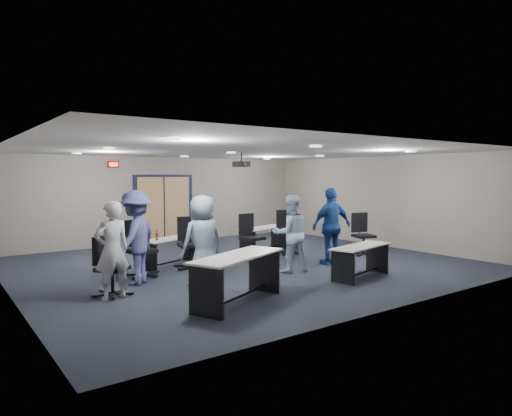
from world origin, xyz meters
TOP-DOWN VIEW (x-y plane):
  - floor at (0.00, 0.00)m, footprint 10.00×10.00m
  - back_wall at (0.00, 4.50)m, footprint 10.00×0.04m
  - front_wall at (0.00, -4.50)m, footprint 10.00×0.04m
  - left_wall at (-5.00, 0.00)m, footprint 0.04×9.00m
  - right_wall at (5.00, 0.00)m, footprint 0.04×9.00m
  - ceiling at (0.00, 0.00)m, footprint 10.00×9.00m
  - double_door at (0.00, 4.46)m, footprint 2.00×0.07m
  - exit_sign at (-1.60, 4.44)m, footprint 0.32×0.07m
  - ceiling_projector at (0.30, 0.50)m, footprint 0.35×0.32m
  - ceiling_can_lights at (0.00, 0.25)m, footprint 6.24×5.74m
  - table_front_left at (-1.99, -2.78)m, footprint 2.09×1.41m
  - table_front_right at (1.14, -2.68)m, footprint 1.73×0.90m
  - table_back_left at (-1.52, 0.79)m, footprint 1.70×1.11m
  - table_back_right at (1.48, 1.13)m, footprint 1.77×1.04m
  - chair_back_a at (-2.51, 0.09)m, footprint 0.85×0.85m
  - chair_back_b at (-1.29, 0.23)m, footprint 0.89×0.89m
  - chair_back_c at (0.58, 0.42)m, footprint 0.80×0.80m
  - chair_back_d at (1.81, 0.43)m, footprint 0.84×0.84m
  - chair_loose_left at (-3.52, -1.09)m, footprint 0.92×0.92m
  - chair_loose_right at (3.28, -0.90)m, footprint 0.89×0.89m
  - person_gray at (-3.59, -1.32)m, footprint 0.65×0.47m
  - person_plaid at (-1.92, -1.47)m, footprint 0.87×0.58m
  - person_lightblue at (0.32, -1.38)m, footprint 0.98×0.85m
  - person_navy at (1.67, -1.29)m, footprint 1.12×0.58m
  - person_back at (-2.85, -0.49)m, footprint 1.34×1.29m

SIDE VIEW (x-z plane):
  - floor at x=0.00m, z-range 0.00..0.00m
  - table_back_left at x=-1.52m, z-range 0.00..0.90m
  - table_front_right at x=1.14m, z-range 0.12..0.79m
  - table_back_right at x=1.48m, z-range 0.07..0.87m
  - chair_loose_left at x=-3.52m, z-range 0.00..1.05m
  - table_front_left at x=-1.99m, z-range 0.15..0.95m
  - chair_loose_right at x=3.28m, z-range 0.00..1.12m
  - chair_back_c at x=0.58m, z-range 0.00..1.14m
  - chair_back_b at x=-1.29m, z-range 0.00..1.17m
  - chair_back_d at x=1.81m, z-range 0.00..1.18m
  - chair_back_a at x=-2.51m, z-range 0.00..1.18m
  - person_gray at x=-3.59m, z-range 0.00..1.69m
  - person_lightblue at x=0.32m, z-range 0.00..1.70m
  - person_plaid at x=-1.92m, z-range 0.00..1.75m
  - person_navy at x=1.67m, z-range 0.00..1.83m
  - person_back at x=-2.85m, z-range 0.00..1.83m
  - double_door at x=0.00m, z-range -0.05..2.15m
  - back_wall at x=0.00m, z-range 0.00..2.70m
  - front_wall at x=0.00m, z-range 0.00..2.70m
  - left_wall at x=-5.00m, z-range 0.00..2.70m
  - right_wall at x=5.00m, z-range 0.00..2.70m
  - ceiling_projector at x=0.30m, z-range 2.22..2.59m
  - exit_sign at x=-1.60m, z-range 2.36..2.54m
  - ceiling_can_lights at x=0.00m, z-range 2.66..2.68m
  - ceiling at x=0.00m, z-range 2.68..2.72m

